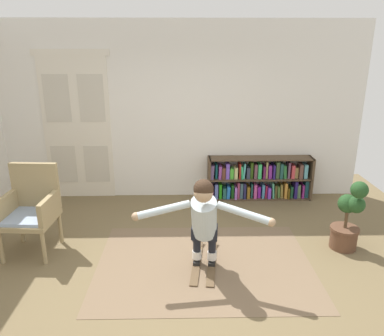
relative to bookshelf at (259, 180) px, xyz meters
The scene contains 9 objects.
ground_plane 2.74m from the bookshelf, 118.63° to the right, with size 7.20×7.20×0.00m, color brown.
back_wall 1.73m from the bookshelf, behind, with size 6.00×0.10×2.90m, color white.
double_door 3.16m from the bookshelf, behind, with size 1.22×0.05×2.45m.
rug 2.30m from the bookshelf, 116.85° to the right, with size 2.55×1.87×0.01m, color brown.
bookshelf is the anchor object (origin of this frame).
wicker_chair 3.58m from the bookshelf, 152.65° to the right, with size 0.63×0.63×1.10m.
potted_plant 1.88m from the bookshelf, 64.60° to the right, with size 0.37×0.41×0.96m.
skis_pair 2.27m from the bookshelf, 117.14° to the right, with size 0.38×0.97×0.07m.
person_skier 2.46m from the bookshelf, 115.50° to the right, with size 1.48×0.67×1.11m.
Camera 1 is at (0.05, -3.50, 2.48)m, focal length 34.66 mm.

